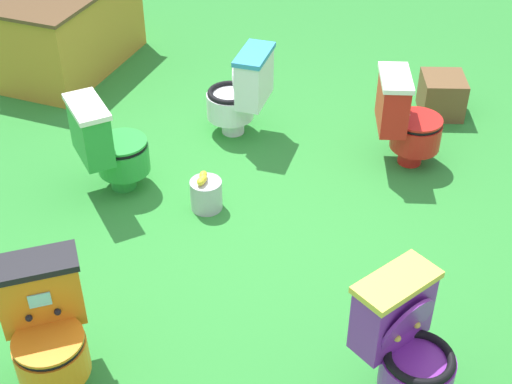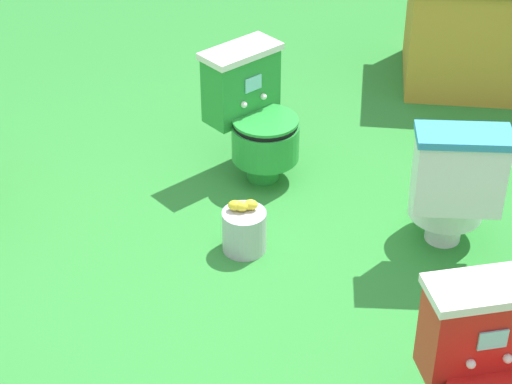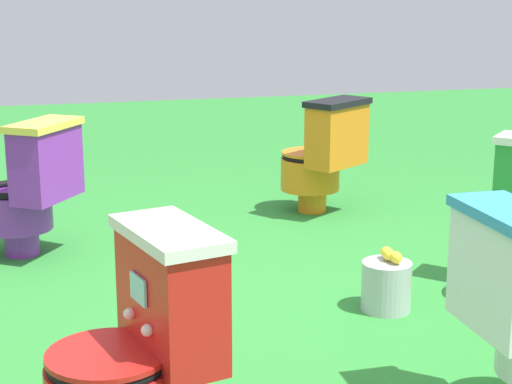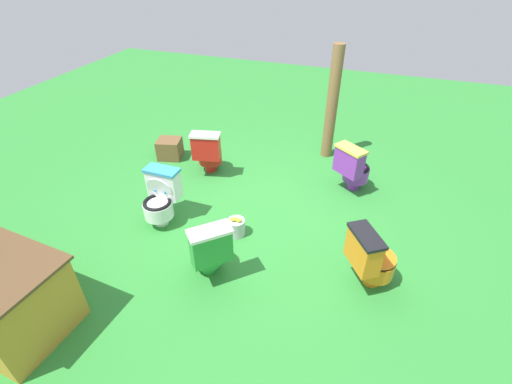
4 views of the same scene
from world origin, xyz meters
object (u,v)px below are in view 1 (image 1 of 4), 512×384
Objects in this scene: toilet_green at (109,146)px; vendor_table at (67,27)px; toilet_white at (241,92)px; toilet_red at (406,120)px; toilet_orange at (46,327)px; toilet_purple at (405,343)px; lemon_bucket at (206,194)px; small_crate at (442,95)px.

vendor_table is (1.65, 1.21, 0.02)m from toilet_green.
toilet_white and toilet_red have the same top height.
toilet_red is at bearing -154.29° from toilet_orange.
vendor_table is at bearing -97.50° from toilet_orange.
toilet_red is (2.15, 0.27, -0.00)m from toilet_purple.
toilet_orange is 2.62m from toilet_white.
lemon_bucket is (-1.67, -1.92, -0.28)m from vendor_table.
toilet_green reaches higher than lemon_bucket.
toilet_green is at bearing -143.84° from vendor_table.
vendor_table reaches higher than toilet_green.
small_crate is (1.77, -2.15, -0.21)m from toilet_green.
toilet_orange is at bearing -41.92° from toilet_purple.
toilet_green is at bearing 147.12° from toilet_white.
toilet_orange is at bearing -153.37° from vendor_table.
toilet_orange is at bearing -43.89° from toilet_red.
toilet_orange is 1.94× the size of small_crate.
small_crate is 2.29m from lemon_bucket.
toilet_orange is 2.96m from toilet_red.
toilet_purple is at bearing -6.65° from toilet_red.
vendor_table is 3.36m from small_crate.
toilet_purple is at bearing -144.29° from toilet_white.
toilet_green is 1.00× the size of toilet_orange.
toilet_green is 0.48× the size of vendor_table.
toilet_white is at bearing 117.74° from small_crate.
toilet_purple and toilet_red have the same top height.
vendor_table is 4.06× the size of small_crate.
toilet_green is 1.00× the size of toilet_red.
lemon_bucket is at bearing 141.18° from small_crate.
toilet_orange is (-1.63, -0.44, 0.00)m from toilet_green.
vendor_table reaches higher than lemon_bucket.
toilet_white is at bearing -110.00° from toilet_purple.
toilet_purple is at bearing 17.20° from toilet_green.
toilet_red is 0.89m from small_crate.
toilet_orange is 1.00× the size of toilet_white.
toilet_purple is 1.94× the size of small_crate.
vendor_table is (0.72, 3.13, 0.02)m from toilet_red.
small_crate is at bearing -61.57° from toilet_white.
small_crate is at bearing -144.09° from toilet_purple.
lemon_bucket is at bearing -133.70° from toilet_orange.
toilet_white reaches higher than small_crate.
toilet_white is 1.00× the size of toilet_red.
toilet_green reaches higher than small_crate.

